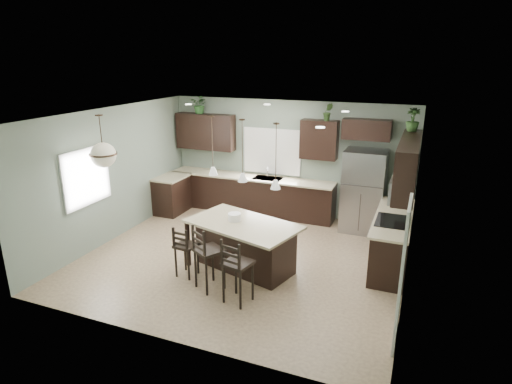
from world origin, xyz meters
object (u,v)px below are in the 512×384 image
(kitchen_island, at_px, (243,247))
(plant_back_left, at_px, (200,104))
(serving_dish, at_px, (235,217))
(bar_stool_right, at_px, (238,270))
(bar_stool_center, at_px, (209,257))
(bar_stool_left, at_px, (186,251))
(refrigerator, at_px, (363,191))

(kitchen_island, xyz_separation_m, plant_back_left, (-2.45, 3.00, 2.17))
(serving_dish, bearing_deg, plant_back_left, 127.57)
(kitchen_island, bearing_deg, bar_stool_right, -55.07)
(bar_stool_center, xyz_separation_m, plant_back_left, (-2.19, 3.82, 2.05))
(bar_stool_left, xyz_separation_m, bar_stool_center, (0.59, -0.24, 0.10))
(refrigerator, relative_size, serving_dish, 7.71)
(refrigerator, height_order, kitchen_island, refrigerator)
(kitchen_island, xyz_separation_m, bar_stool_left, (-0.85, -0.58, 0.02))
(bar_stool_left, bearing_deg, refrigerator, 57.50)
(bar_stool_left, relative_size, bar_stool_right, 0.86)
(plant_back_left, bearing_deg, bar_stool_left, -65.90)
(bar_stool_right, xyz_separation_m, plant_back_left, (-2.81, 4.03, 2.07))
(serving_dish, xyz_separation_m, bar_stool_right, (0.54, -1.09, -0.43))
(refrigerator, relative_size, plant_back_left, 4.02)
(bar_stool_left, bearing_deg, bar_stool_center, -16.72)
(plant_back_left, bearing_deg, serving_dish, -52.43)
(bar_stool_left, distance_m, bar_stool_right, 1.29)
(refrigerator, bearing_deg, plant_back_left, 176.26)
(bar_stool_right, bearing_deg, bar_stool_center, 173.93)
(kitchen_island, distance_m, bar_stool_center, 0.87)
(kitchen_island, relative_size, bar_stool_right, 1.79)
(serving_dish, height_order, bar_stool_center, bar_stool_center)
(kitchen_island, bearing_deg, serving_dish, 180.00)
(bar_stool_center, bearing_deg, bar_stool_left, -172.32)
(kitchen_island, xyz_separation_m, serving_dish, (-0.19, 0.06, 0.53))
(refrigerator, height_order, bar_stool_right, refrigerator)
(bar_stool_center, height_order, plant_back_left, plant_back_left)
(bar_stool_left, xyz_separation_m, bar_stool_right, (1.21, -0.45, 0.08))
(kitchen_island, height_order, bar_stool_center, bar_stool_center)
(kitchen_island, xyz_separation_m, bar_stool_right, (0.35, -1.03, 0.10))
(refrigerator, distance_m, bar_stool_left, 4.22)
(kitchen_island, relative_size, bar_stool_center, 1.73)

